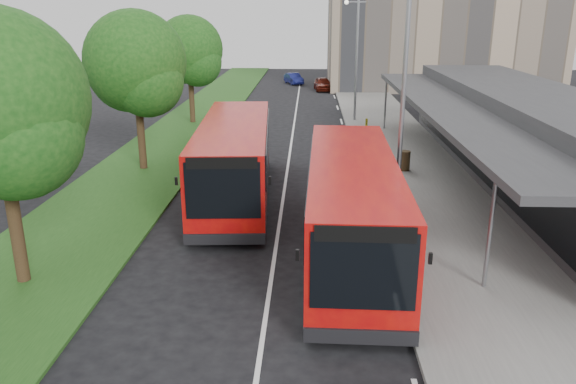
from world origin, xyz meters
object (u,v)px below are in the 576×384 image
Objects in this scene: bus_main at (352,207)px; bollard at (366,126)px; tree_far at (189,54)px; lamp_post_near at (401,94)px; litter_bin at (404,161)px; lamp_post_far at (356,53)px; car_far at (294,79)px; car_near at (323,84)px; tree_mid at (136,68)px; bus_second at (235,160)px.

bus_main is 12.36× the size of bollard.
lamp_post_near is at bearing -59.71° from tree_far.
lamp_post_near is 9.00× the size of bollard.
lamp_post_far is at bearing 96.39° from litter_bin.
tree_far is at bearing -125.77° from car_far.
bollard is at bearing -88.76° from car_near.
car_far is at bearing 101.55° from bollard.
tree_mid is at bearing -120.37° from car_far.
lamp_post_near reaches higher than car_far.
tree_far is at bearing 163.22° from bollard.
car_far reaches higher than litter_bin.
bus_main is 7.08m from bus_second.
tree_mid is 0.68× the size of bus_main.
tree_far is at bearing 120.29° from lamp_post_near.
tree_mid reaches higher than litter_bin.
lamp_post_near is at bearing -103.29° from car_far.
bus_second is 3.26× the size of car_far.
bus_main is (9.40, -21.70, -3.07)m from tree_far.
lamp_post_near is 7.43m from bus_second.
lamp_post_near reaches higher than bus_second.
bus_main is at bearing -45.90° from tree_mid.
car_far is (-6.25, 34.47, -0.05)m from litter_bin.
bus_second is (-6.08, 2.93, -3.11)m from lamp_post_near.
tree_mid is at bearing -90.00° from tree_far.
lamp_post_near reaches higher than bollard.
lamp_post_near is 0.71× the size of bus_second.
tree_mid is at bearing -143.80° from bollard.
lamp_post_far is 13.82m from litter_bin.
bus_main reaches higher than litter_bin.
bollard is at bearing -16.78° from tree_far.
litter_bin is 0.27× the size of car_far.
tree_far is 0.64× the size of bus_second.
car_near reaches higher than bollard.
tree_far is (0.00, 12.00, -0.20)m from tree_mid.
tree_far is 0.66× the size of bus_main.
lamp_post_far is at bearing 66.79° from bus_second.
bus_second reaches higher than bus_main.
lamp_post_far is at bearing -97.26° from car_far.
tree_far is at bearing -175.13° from lamp_post_far.
lamp_post_far is 9.00× the size of bollard.
lamp_post_near is 41.83m from car_far.
tree_far is at bearing 90.00° from tree_mid.
tree_mid is 12.00m from tree_far.
lamp_post_far is 2.32× the size of car_far.
bollard is 26.33m from car_far.
lamp_post_near is 36.57m from car_near.
lamp_post_near is 0.73× the size of bus_main.
car_near is (-1.81, 16.30, -4.07)m from lamp_post_far.
car_near reaches higher than car_far.
tree_mid is 13.90m from bus_main.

